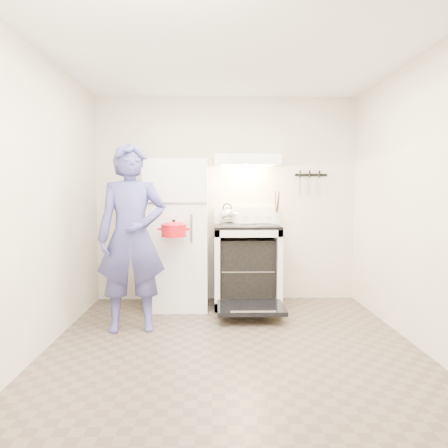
% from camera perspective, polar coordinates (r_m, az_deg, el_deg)
% --- Properties ---
extents(floor, '(3.60, 3.60, 0.00)m').
position_cam_1_polar(floor, '(3.86, 1.17, -16.10)').
color(floor, brown).
rests_on(floor, ground).
extents(back_wall, '(3.20, 0.02, 2.50)m').
position_cam_1_polar(back_wall, '(5.42, 0.31, 3.26)').
color(back_wall, beige).
rests_on(back_wall, ground).
extents(refrigerator, '(0.70, 0.70, 1.70)m').
position_cam_1_polar(refrigerator, '(5.11, -6.09, -1.32)').
color(refrigerator, white).
rests_on(refrigerator, floor).
extents(stove_body, '(0.76, 0.65, 0.92)m').
position_cam_1_polar(stove_body, '(5.18, 2.97, -5.57)').
color(stove_body, white).
rests_on(stove_body, floor).
extents(cooktop, '(0.76, 0.65, 0.03)m').
position_cam_1_polar(cooktop, '(5.12, 2.99, -0.33)').
color(cooktop, black).
rests_on(cooktop, stove_body).
extents(backsplash, '(0.76, 0.07, 0.20)m').
position_cam_1_polar(backsplash, '(5.40, 2.76, 1.13)').
color(backsplash, white).
rests_on(backsplash, cooktop).
extents(oven_door, '(0.70, 0.54, 0.04)m').
position_cam_1_polar(oven_door, '(4.68, 3.53, -10.86)').
color(oven_door, black).
rests_on(oven_door, floor).
extents(oven_rack, '(0.60, 0.52, 0.01)m').
position_cam_1_polar(oven_rack, '(5.19, 2.97, -5.79)').
color(oven_rack, slate).
rests_on(oven_rack, stove_body).
extents(range_hood, '(0.76, 0.50, 0.12)m').
position_cam_1_polar(range_hood, '(5.20, 2.96, 8.29)').
color(range_hood, white).
rests_on(range_hood, back_wall).
extents(knife_strip, '(0.40, 0.02, 0.03)m').
position_cam_1_polar(knife_strip, '(5.54, 11.30, 6.30)').
color(knife_strip, black).
rests_on(knife_strip, back_wall).
extents(pizza_stone, '(0.34, 0.34, 0.02)m').
position_cam_1_polar(pizza_stone, '(5.14, 3.34, -5.72)').
color(pizza_stone, '#96754C').
rests_on(pizza_stone, oven_rack).
extents(tea_kettle, '(0.21, 0.17, 0.25)m').
position_cam_1_polar(tea_kettle, '(5.32, 0.42, 1.36)').
color(tea_kettle, silver).
rests_on(tea_kettle, cooktop).
extents(utensil_jar, '(0.11, 0.11, 0.13)m').
position_cam_1_polar(utensil_jar, '(4.90, 6.96, 0.73)').
color(utensil_jar, silver).
rests_on(utensil_jar, cooktop).
extents(person, '(0.71, 0.52, 1.80)m').
position_cam_1_polar(person, '(4.29, -11.96, -1.76)').
color(person, navy).
rests_on(person, floor).
extents(dutch_oven, '(0.33, 0.26, 0.22)m').
position_cam_1_polar(dutch_oven, '(4.58, -6.58, -0.90)').
color(dutch_oven, red).
rests_on(dutch_oven, person).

